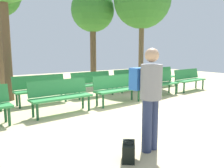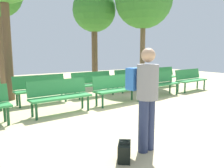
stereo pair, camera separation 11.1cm
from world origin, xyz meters
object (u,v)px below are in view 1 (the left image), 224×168
at_px(bench_r1_c3, 132,78).
at_px(tree_2, 93,11).
at_px(bench_r0_c1, 61,94).
at_px(bench_r0_c2, 117,87).
at_px(bench_r1_c4, 162,75).
at_px(bench_r0_c4, 189,78).
at_px(bench_r1_c1, 41,87).
at_px(bench_r0_c3, 159,82).
at_px(handbag, 129,151).
at_px(bench_r1_c2, 93,82).
at_px(tree_1, 142,0).
at_px(visitor_with_backpack, 149,93).

height_order(bench_r1_c3, tree_2, tree_2).
bearing_deg(tree_2, bench_r0_c1, -127.34).
bearing_deg(bench_r0_c2, bench_r1_c4, 19.80).
distance_m(bench_r0_c4, tree_2, 6.12).
distance_m(bench_r1_c1, bench_r1_c4, 5.70).
height_order(bench_r0_c2, bench_r0_c4, same).
bearing_deg(bench_r0_c3, handbag, -143.80).
bearing_deg(handbag, bench_r0_c2, 56.71).
xyz_separation_m(bench_r0_c2, tree_2, (2.07, 5.08, 3.22)).
xyz_separation_m(bench_r1_c2, bench_r1_c3, (1.87, 0.08, 0.00)).
bearing_deg(bench_r0_c1, tree_2, 49.52).
bearing_deg(tree_1, bench_r0_c1, -151.29).
bearing_deg(bench_r1_c1, bench_r0_c2, -35.77).
distance_m(bench_r0_c1, handbag, 2.96).
height_order(bench_r1_c1, visitor_with_backpack, visitor_with_backpack).
bearing_deg(bench_r0_c2, bench_r1_c1, 142.99).
height_order(bench_r0_c2, bench_r1_c3, same).
bearing_deg(tree_1, bench_r1_c1, -163.82).
xyz_separation_m(bench_r0_c1, handbag, (-0.12, -2.94, -0.37)).
bearing_deg(tree_1, bench_r0_c4, -85.75).
height_order(bench_r1_c2, handbag, bench_r1_c2).
distance_m(bench_r1_c2, tree_1, 5.38).
bearing_deg(tree_2, bench_r1_c3, -93.97).
distance_m(bench_r0_c1, tree_2, 7.23).
relative_size(bench_r1_c2, tree_1, 0.29).
bearing_deg(visitor_with_backpack, bench_r1_c4, -147.48).
distance_m(bench_r0_c2, bench_r1_c2, 1.40).
distance_m(bench_r0_c2, visitor_with_backpack, 3.30).
height_order(bench_r1_c4, tree_1, tree_1).
height_order(bench_r0_c4, bench_r1_c4, same).
distance_m(bench_r0_c1, bench_r0_c4, 5.70).
xyz_separation_m(bench_r0_c3, tree_1, (1.67, 2.83, 3.61)).
height_order(bench_r0_c3, handbag, bench_r0_c3).
height_order(bench_r1_c1, tree_1, tree_1).
xyz_separation_m(bench_r1_c4, visitor_with_backpack, (-5.24, -4.49, 0.43)).
xyz_separation_m(tree_2, handbag, (-4.05, -8.09, -3.59)).
relative_size(bench_r0_c1, bench_r1_c3, 1.01).
bearing_deg(bench_r1_c1, bench_r1_c3, 0.71).
bearing_deg(tree_2, handbag, -116.59).
bearing_deg(bench_r1_c2, visitor_with_backpack, -111.27).
bearing_deg(bench_r1_c3, bench_r1_c4, 1.59).
xyz_separation_m(tree_1, visitor_with_backpack, (-5.12, -5.85, -3.17)).
distance_m(bench_r0_c3, bench_r1_c1, 4.09).
bearing_deg(bench_r0_c2, tree_2, 64.79).
xyz_separation_m(bench_r1_c2, handbag, (-1.92, -4.41, -0.37)).
distance_m(bench_r0_c1, bench_r1_c1, 1.39).
bearing_deg(bench_r0_c1, bench_r1_c4, 13.27).
distance_m(bench_r0_c2, bench_r1_c1, 2.35).
height_order(tree_1, tree_2, tree_1).
bearing_deg(tree_2, bench_r1_c1, -136.89).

